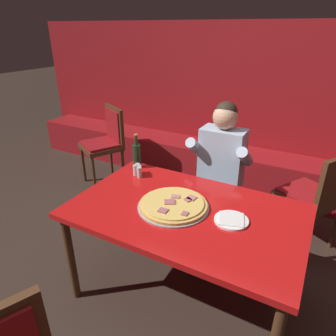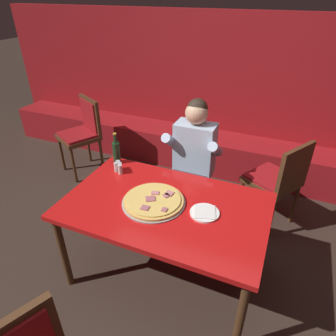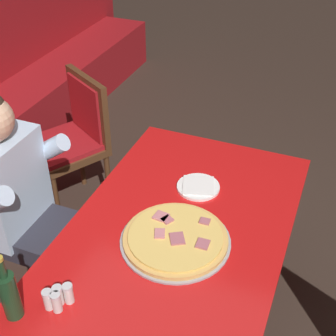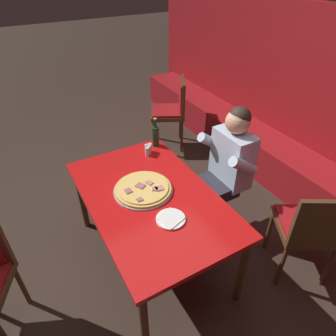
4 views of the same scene
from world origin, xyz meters
The scene contains 14 objects.
ground_plane centered at (0.00, 0.00, 0.00)m, with size 24.00×24.00×0.00m, color #33261E.
booth_wall_panel centered at (0.00, 2.18, 0.95)m, with size 6.80×0.16×1.90m, color maroon.
booth_bench centered at (0.00, 1.86, 0.23)m, with size 6.46×0.48×0.46m, color maroon.
main_dining_table centered at (0.00, 0.00, 0.68)m, with size 1.50×0.93×0.75m.
pizza centered at (-0.08, -0.02, 0.77)m, with size 0.47×0.47×0.05m.
plate_white_paper centered at (0.30, 0.01, 0.76)m, with size 0.21×0.21×0.02m.
beer_bottle centered at (-0.64, 0.38, 0.86)m, with size 0.07×0.07×0.29m.
shaker_black_pepper centered at (-0.57, 0.29, 0.79)m, with size 0.04×0.04×0.09m.
shaker_red_pepper_flakes centered at (-0.52, 0.23, 0.79)m, with size 0.04×0.04×0.09m.
shaker_parmesan centered at (-0.54, 0.26, 0.79)m, with size 0.04×0.04×0.09m.
shaker_oregano centered at (-0.57, 0.25, 0.79)m, with size 0.04×0.04×0.09m.
diner_seated_blue_shirt centered at (-0.06, 0.78, 0.71)m, with size 0.53×0.53×1.27m.
dining_chair_side_aisle centered at (-1.63, 1.17, 0.58)m, with size 0.60×0.60×0.96m.
dining_chair_near_right centered at (0.75, 1.01, 0.57)m, with size 0.60×0.60×0.95m.
Camera 2 is at (0.70, -1.60, 2.13)m, focal length 32.00 mm.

